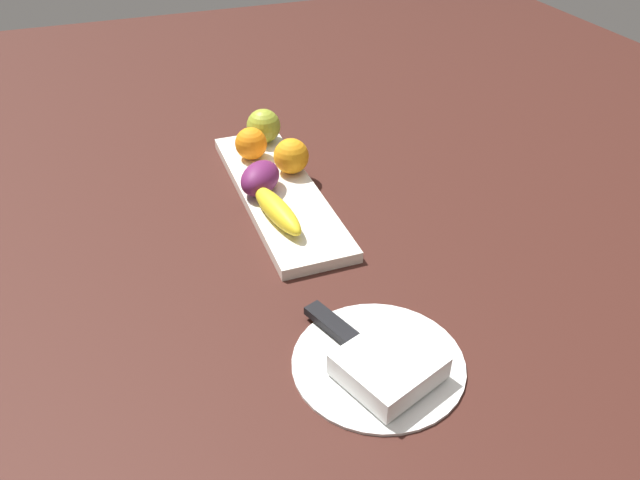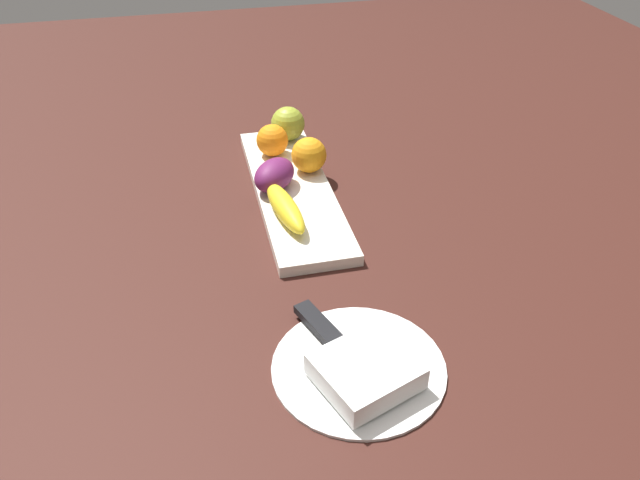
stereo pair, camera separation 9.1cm
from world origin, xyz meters
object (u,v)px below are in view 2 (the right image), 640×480
fruit_tray (293,190)px  apple (290,123)px  knife (326,332)px  orange_near_apple (272,140)px  dinner_plate (359,366)px  folded_napkin (366,371)px  orange_near_banana (309,155)px  grape_bunch (274,175)px  banana (285,208)px

fruit_tray → apple: (-0.18, 0.03, 0.04)m
knife → orange_near_apple: bearing=158.1°
orange_near_apple → knife: orange_near_apple is taller
apple → orange_near_apple: size_ratio=1.10×
apple → knife: size_ratio=0.38×
orange_near_apple → dinner_plate: bearing=1.5°
apple → folded_napkin: apple is taller
apple → folded_napkin: bearing=-2.8°
orange_near_banana → grape_bunch: (0.05, -0.07, -0.01)m
apple → banana: size_ratio=0.44×
orange_near_apple → folded_napkin: orange_near_apple is taller
banana → orange_near_apple: 0.22m
fruit_tray → banana: (0.10, -0.03, 0.03)m
grape_bunch → knife: bearing=0.5°
orange_near_apple → orange_near_banana: bearing=35.3°
grape_bunch → dinner_plate: grape_bunch is taller
banana → orange_near_apple: bearing=-13.4°
fruit_tray → knife: size_ratio=2.56×
apple → grape_bunch: apple is taller
folded_napkin → knife: bearing=-161.6°
fruit_tray → folded_napkin: 0.45m
banana → knife: (0.27, 0.00, -0.02)m
orange_near_apple → apple: bearing=142.0°
knife → dinner_plate: bearing=5.8°
fruit_tray → knife: bearing=-4.4°
banana → folded_napkin: 0.36m
banana → orange_near_apple: orange_near_apple is taller
orange_near_banana → folded_napkin: (0.50, -0.04, -0.03)m
orange_near_banana → knife: (0.41, -0.07, -0.04)m
orange_near_apple → orange_near_banana: (0.08, 0.05, 0.00)m
dinner_plate → banana: bearing=-174.6°
orange_near_apple → grape_bunch: size_ratio=0.67×
orange_near_banana → grape_bunch: orange_near_banana is taller
folded_napkin → knife: (-0.09, -0.03, -0.01)m
orange_near_apple → knife: (0.49, -0.01, -0.04)m
fruit_tray → banana: bearing=-18.0°
fruit_tray → orange_near_banana: size_ratio=7.05×
orange_near_banana → grape_bunch: 0.09m
banana → grape_bunch: bearing=-8.5°
orange_near_banana → grape_bunch: bearing=-56.7°
grape_bunch → dinner_plate: (0.42, 0.03, -0.04)m
banana → orange_near_banana: bearing=-35.6°
folded_napkin → orange_near_apple: bearing=-178.6°
banana → apple: bearing=-21.7°
orange_near_apple → folded_napkin: 0.58m
dinner_plate → knife: bearing=-154.0°
folded_napkin → fruit_tray: bearing=-180.0°
orange_near_apple → dinner_plate: (0.55, 0.01, -0.05)m
knife → grape_bunch: bearing=160.3°
orange_near_apple → grape_bunch: bearing=-8.0°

